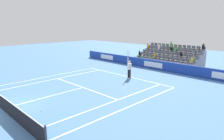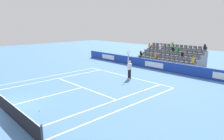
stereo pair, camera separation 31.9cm
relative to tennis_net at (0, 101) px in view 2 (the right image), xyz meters
The scene contains 14 objects.
ground_plane 0.49m from the tennis_net, ahead, with size 80.00×80.00×0.00m, color #4C7AB2.
line_baseline 11.90m from the tennis_net, 90.00° to the right, with size 10.97×0.10×0.01m, color white.
line_service 6.42m from the tennis_net, 90.00° to the right, with size 8.23×0.10×0.01m, color white.
line_centre_service 3.24m from the tennis_net, 90.00° to the right, with size 0.10×6.40×0.01m, color white.
line_singles_sideline_left 7.25m from the tennis_net, 55.31° to the right, with size 0.10×11.89×0.01m, color white.
line_singles_sideline_right 7.25m from the tennis_net, 124.69° to the right, with size 0.10×11.89×0.01m, color white.
line_doubles_sideline_left 8.10m from the tennis_net, 47.30° to the right, with size 0.10×11.89×0.01m, color white.
line_doubles_sideline_right 8.10m from the tennis_net, 132.70° to the right, with size 0.10×11.89×0.01m, color white.
line_centre_mark 11.80m from the tennis_net, 90.00° to the right, with size 0.10×0.20×0.01m, color white.
sponsor_barrier 16.85m from the tennis_net, 90.00° to the right, with size 24.07×0.22×1.10m.
tennis_net is the anchor object (origin of this frame).
tennis_player 11.53m from the tennis_net, 93.93° to the right, with size 0.52×0.39×2.85m.
stadium_stand 20.42m from the tennis_net, 89.98° to the right, with size 8.06×4.75×3.05m.
loose_tennis_ball 2.69m from the tennis_net, 143.15° to the right, with size 0.07×0.07×0.07m, color #D1E533.
Camera 2 is at (-13.85, 3.37, 5.30)m, focal length 32.96 mm.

